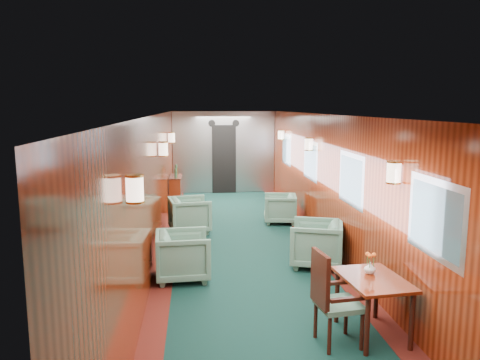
{
  "coord_description": "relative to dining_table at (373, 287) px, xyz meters",
  "views": [
    {
      "loc": [
        -0.85,
        -7.76,
        2.55
      ],
      "look_at": [
        0.0,
        0.99,
        1.15
      ],
      "focal_mm": 35.0,
      "sensor_mm": 36.0,
      "label": 1
    }
  ],
  "objects": [
    {
      "name": "armchair_left_near",
      "position": [
        -2.13,
        1.95,
        -0.21
      ],
      "size": [
        0.84,
        0.82,
        0.72
      ],
      "primitive_type": "imported",
      "rotation": [
        0.0,
        0.0,
        1.64
      ],
      "color": "#204B3F",
      "rests_on": "ground"
    },
    {
      "name": "wall_sconces",
      "position": [
        -1.09,
        3.58,
        1.22
      ],
      "size": [
        2.97,
        7.97,
        0.25
      ],
      "color": "#FFE3C6",
      "rests_on": "ground"
    },
    {
      "name": "armchair_right_far",
      "position": [
        -0.1,
        5.16,
        -0.25
      ],
      "size": [
        0.79,
        0.78,
        0.64
      ],
      "primitive_type": "imported",
      "rotation": [
        0.0,
        0.0,
        -1.72
      ],
      "color": "#204B3F",
      "rests_on": "ground"
    },
    {
      "name": "armchair_left_far",
      "position": [
        -2.06,
        4.55,
        -0.21
      ],
      "size": [
        0.92,
        0.9,
        0.72
      ],
      "primitive_type": "imported",
      "rotation": [
        0.0,
        0.0,
        1.75
      ],
      "color": "#204B3F",
      "rests_on": "ground"
    },
    {
      "name": "room",
      "position": [
        -1.09,
        3.02,
        1.07
      ],
      "size": [
        12.0,
        12.1,
        2.4
      ],
      "color": "#0C2B25",
      "rests_on": "ground"
    },
    {
      "name": "bulkhead",
      "position": [
        -1.09,
        8.93,
        0.62
      ],
      "size": [
        2.98,
        0.17,
        2.39
      ],
      "color": "#9FA3A6",
      "rests_on": "ground"
    },
    {
      "name": "credenza",
      "position": [
        -2.43,
        6.8,
        -0.14
      ],
      "size": [
        0.29,
        0.92,
        1.1
      ],
      "color": "maroon",
      "rests_on": "ground"
    },
    {
      "name": "flower_vase",
      "position": [
        0.01,
        0.13,
        0.18
      ],
      "size": [
        0.15,
        0.15,
        0.13
      ],
      "primitive_type": "imported",
      "rotation": [
        0.0,
        0.0,
        -0.16
      ],
      "color": "beige",
      "rests_on": "dining_table"
    },
    {
      "name": "dining_table",
      "position": [
        0.0,
        0.0,
        0.0
      ],
      "size": [
        0.72,
        0.96,
        0.67
      ],
      "rotation": [
        0.0,
        0.0,
        0.1
      ],
      "color": "maroon",
      "rests_on": "ground"
    },
    {
      "name": "side_chair",
      "position": [
        -0.53,
        -0.16,
        -0.0
      ],
      "size": [
        0.52,
        0.54,
        1.04
      ],
      "rotation": [
        0.0,
        0.0,
        0.14
      ],
      "color": "#204B3F",
      "rests_on": "ground"
    },
    {
      "name": "armchair_right_near",
      "position": [
        -0.03,
        2.33,
        -0.2
      ],
      "size": [
        1.01,
        0.99,
        0.74
      ],
      "primitive_type": "imported",
      "rotation": [
        0.0,
        0.0,
        -1.87
      ],
      "color": "#204B3F",
      "rests_on": "ground"
    },
    {
      "name": "windows_right",
      "position": [
        0.4,
        3.27,
        0.88
      ],
      "size": [
        0.02,
        8.6,
        0.8
      ],
      "color": "#A8AAAE",
      "rests_on": "ground"
    }
  ]
}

